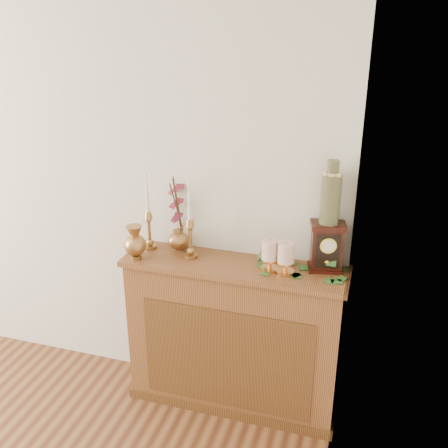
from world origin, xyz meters
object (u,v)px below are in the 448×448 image
(candlestick_center, at_px, (190,232))
(ceramic_vase, at_px, (331,196))
(ginger_jar, at_px, (178,215))
(mantel_clock, at_px, (327,247))
(bud_vase, at_px, (135,243))
(candlestick_left, at_px, (149,224))

(candlestick_center, bearing_deg, ceramic_vase, 5.96)
(ginger_jar, bearing_deg, mantel_clock, -2.37)
(bud_vase, height_order, ginger_jar, ginger_jar)
(candlestick_left, relative_size, mantel_clock, 1.75)
(bud_vase, relative_size, mantel_clock, 0.74)
(candlestick_center, bearing_deg, ginger_jar, 136.48)
(candlestick_left, bearing_deg, ceramic_vase, 1.86)
(bud_vase, bearing_deg, ginger_jar, 51.50)
(bud_vase, height_order, ceramic_vase, ceramic_vase)
(candlestick_left, relative_size, bud_vase, 2.37)
(candlestick_left, distance_m, ceramic_vase, 1.03)
(bud_vase, distance_m, ceramic_vase, 1.08)
(candlestick_center, bearing_deg, bud_vase, -160.01)
(candlestick_left, bearing_deg, mantel_clock, 1.72)
(bud_vase, xyz_separation_m, ceramic_vase, (1.02, 0.18, 0.32))
(mantel_clock, bearing_deg, candlestick_center, 172.55)
(candlestick_left, height_order, mantel_clock, candlestick_left)
(ginger_jar, relative_size, mantel_clock, 1.70)
(bud_vase, bearing_deg, candlestick_center, 19.99)
(mantel_clock, bearing_deg, candlestick_left, 168.50)
(candlestick_left, height_order, candlestick_center, candlestick_center)
(bud_vase, distance_m, ginger_jar, 0.29)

